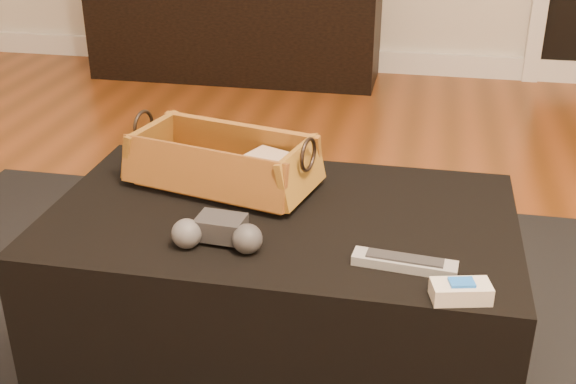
% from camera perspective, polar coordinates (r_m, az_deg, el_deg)
% --- Properties ---
extents(baseboard, '(5.00, 0.04, 0.12)m').
position_cam_1_polar(baseboard, '(4.14, 6.71, 10.24)').
color(baseboard, white).
rests_on(baseboard, floor).
extents(media_cabinet, '(1.53, 0.45, 0.60)m').
position_cam_1_polar(media_cabinet, '(3.99, -4.18, 13.33)').
color(media_cabinet, black).
rests_on(media_cabinet, floor).
extents(area_rug, '(2.60, 2.00, 0.01)m').
position_cam_1_polar(area_rug, '(1.75, -0.86, -14.86)').
color(area_rug, black).
rests_on(area_rug, floor).
extents(ottoman, '(1.00, 0.60, 0.42)m').
position_cam_1_polar(ottoman, '(1.66, -0.55, -8.08)').
color(ottoman, black).
rests_on(ottoman, area_rug).
extents(tv_remote, '(0.23, 0.08, 0.02)m').
position_cam_1_polar(tv_remote, '(1.68, -6.05, 1.36)').
color(tv_remote, black).
rests_on(tv_remote, wicker_basket).
extents(cloth_bundle, '(0.14, 0.12, 0.06)m').
position_cam_1_polar(cloth_bundle, '(1.65, -1.18, 1.84)').
color(cloth_bundle, tan).
rests_on(cloth_bundle, wicker_basket).
extents(wicker_basket, '(0.47, 0.32, 0.15)m').
position_cam_1_polar(wicker_basket, '(1.67, -5.17, 2.18)').
color(wicker_basket, '#A15F24').
rests_on(wicker_basket, ottoman).
extents(game_controller, '(0.18, 0.10, 0.06)m').
position_cam_1_polar(game_controller, '(1.42, -5.51, -3.21)').
color(game_controller, '#252527').
rests_on(game_controller, ottoman).
extents(silver_remote, '(0.20, 0.06, 0.02)m').
position_cam_1_polar(silver_remote, '(1.37, 9.19, -5.53)').
color(silver_remote, '#9DA1A5').
rests_on(silver_remote, ottoman).
extents(cream_gadget, '(0.11, 0.07, 0.04)m').
position_cam_1_polar(cream_gadget, '(1.29, 13.49, -7.62)').
color(cream_gadget, beige).
rests_on(cream_gadget, ottoman).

